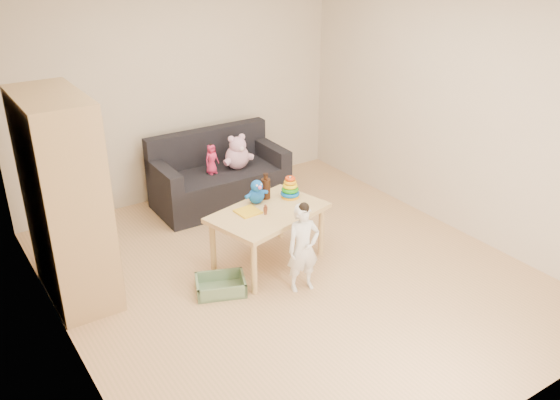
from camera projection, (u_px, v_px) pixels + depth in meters
room at (291, 142)px, 5.02m from camera, size 4.50×4.50×4.50m
wardrobe at (65, 200)px, 4.91m from camera, size 0.50×1.00×1.80m
sofa at (220, 187)px, 6.86m from camera, size 1.51×0.78×0.42m
play_table at (268, 237)px, 5.63m from camera, size 1.19×0.91×0.56m
storage_bin at (221, 285)px, 5.27m from camera, size 0.52×0.46×0.13m
toddler at (303, 249)px, 5.17m from camera, size 0.33×0.25×0.80m
pink_bear at (237, 154)px, 6.76m from camera, size 0.32×0.28×0.34m
doll at (212, 159)px, 6.62m from camera, size 0.19×0.14×0.34m
ring_stacker at (290, 189)px, 5.75m from camera, size 0.19×0.19×0.22m
brown_bottle at (266, 188)px, 5.71m from camera, size 0.09×0.09×0.26m
blue_plush at (256, 191)px, 5.62m from camera, size 0.20×0.16×0.24m
wooden_figure at (265, 209)px, 5.41m from camera, size 0.04×0.04×0.10m
yellow_book at (248, 212)px, 5.47m from camera, size 0.22×0.22×0.02m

